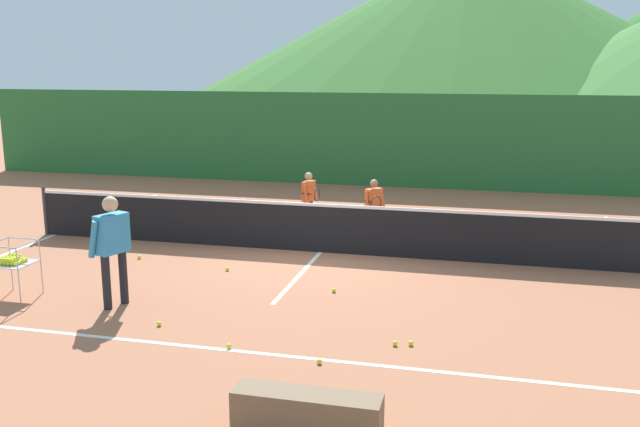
% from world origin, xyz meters
% --- Properties ---
extents(ground_plane, '(120.00, 120.00, 0.00)m').
position_xyz_m(ground_plane, '(0.00, 0.00, 0.00)').
color(ground_plane, '#A86647').
extents(line_baseline_near, '(11.84, 0.08, 0.01)m').
position_xyz_m(line_baseline_near, '(0.00, -4.91, 0.00)').
color(line_baseline_near, white).
rests_on(line_baseline_near, ground).
extents(line_baseline_far, '(11.84, 0.08, 0.01)m').
position_xyz_m(line_baseline_far, '(0.00, 4.57, 0.00)').
color(line_baseline_far, white).
rests_on(line_baseline_far, ground).
extents(line_sideline_west, '(0.08, 9.48, 0.01)m').
position_xyz_m(line_sideline_west, '(-5.92, 0.00, 0.00)').
color(line_sideline_west, white).
rests_on(line_sideline_west, ground).
extents(line_service_center, '(0.08, 6.23, 0.01)m').
position_xyz_m(line_service_center, '(0.00, 0.00, 0.00)').
color(line_service_center, white).
rests_on(line_service_center, ground).
extents(tennis_net, '(12.29, 0.08, 1.05)m').
position_xyz_m(tennis_net, '(0.00, 0.00, 0.50)').
color(tennis_net, '#333338').
rests_on(tennis_net, ground).
extents(instructor, '(0.48, 0.85, 1.71)m').
position_xyz_m(instructor, '(-2.31, -3.73, 1.03)').
color(instructor, black).
rests_on(instructor, ground).
extents(student_0, '(0.41, 0.66, 1.27)m').
position_xyz_m(student_0, '(-0.73, 1.90, 0.76)').
color(student_0, navy).
rests_on(student_0, ground).
extents(student_1, '(0.44, 0.69, 1.24)m').
position_xyz_m(student_1, '(0.81, 1.44, 0.75)').
color(student_1, navy).
rests_on(student_1, ground).
extents(ball_cart, '(0.58, 0.58, 0.90)m').
position_xyz_m(ball_cart, '(-4.08, -3.73, 0.60)').
color(ball_cart, '#B7B7BC').
rests_on(ball_cart, ground).
extents(tennis_ball_0, '(0.07, 0.07, 0.07)m').
position_xyz_m(tennis_ball_0, '(2.05, -4.25, 0.03)').
color(tennis_ball_0, yellow).
rests_on(tennis_ball_0, ground).
extents(tennis_ball_1, '(0.07, 0.07, 0.07)m').
position_xyz_m(tennis_ball_1, '(2.25, -4.19, 0.03)').
color(tennis_ball_1, yellow).
rests_on(tennis_ball_1, ground).
extents(tennis_ball_2, '(0.07, 0.07, 0.07)m').
position_xyz_m(tennis_ball_2, '(-1.32, -1.61, 0.03)').
color(tennis_ball_2, yellow).
rests_on(tennis_ball_2, ground).
extents(tennis_ball_3, '(0.07, 0.07, 0.07)m').
position_xyz_m(tennis_ball_3, '(0.79, -2.31, 0.03)').
color(tennis_ball_3, yellow).
rests_on(tennis_ball_3, ground).
extents(tennis_ball_4, '(0.07, 0.07, 0.07)m').
position_xyz_m(tennis_ball_4, '(-0.04, -4.86, 0.03)').
color(tennis_ball_4, yellow).
rests_on(tennis_ball_4, ground).
extents(tennis_ball_5, '(0.07, 0.07, 0.07)m').
position_xyz_m(tennis_ball_5, '(-2.83, -3.05, 0.03)').
color(tennis_ball_5, yellow).
rests_on(tennis_ball_5, ground).
extents(tennis_ball_6, '(0.07, 0.07, 0.07)m').
position_xyz_m(tennis_ball_6, '(-3.23, -1.28, 0.03)').
color(tennis_ball_6, yellow).
rests_on(tennis_ball_6, ground).
extents(tennis_ball_7, '(0.07, 0.07, 0.07)m').
position_xyz_m(tennis_ball_7, '(1.22, -5.04, 0.03)').
color(tennis_ball_7, yellow).
rests_on(tennis_ball_7, ground).
extents(tennis_ball_8, '(0.07, 0.07, 0.07)m').
position_xyz_m(tennis_ball_8, '(-1.29, -4.35, 0.03)').
color(tennis_ball_8, yellow).
rests_on(tennis_ball_8, ground).
extents(windscreen_fence, '(26.05, 0.08, 2.77)m').
position_xyz_m(windscreen_fence, '(0.00, 7.66, 1.38)').
color(windscreen_fence, '#286B33').
rests_on(windscreen_fence, ground).
extents(courtside_bench, '(1.50, 0.36, 0.46)m').
position_xyz_m(courtside_bench, '(1.50, -6.71, 0.23)').
color(courtside_bench, brown).
rests_on(courtside_bench, ground).
extents(hill_1, '(58.45, 58.45, 15.14)m').
position_xyz_m(hill_1, '(0.30, 63.02, 7.57)').
color(hill_1, '#38702D').
rests_on(hill_1, ground).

